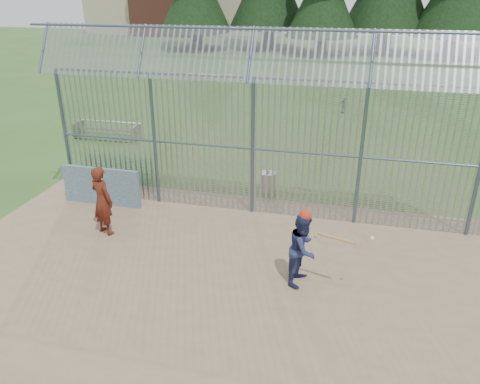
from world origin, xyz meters
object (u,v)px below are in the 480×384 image
(onlooker, at_px, (102,201))
(trash_can, at_px, (268,183))
(batter, at_px, (303,249))
(bleacher, at_px, (107,130))
(dugout_wall, at_px, (101,186))

(onlooker, xyz_separation_m, trash_can, (3.84, 3.66, -0.61))
(batter, xyz_separation_m, trash_can, (-1.67, 4.69, -0.49))
(trash_can, bearing_deg, bleacher, 152.48)
(trash_can, xyz_separation_m, bleacher, (-8.01, 4.17, 0.03))
(onlooker, height_order, bleacher, onlooker)
(trash_can, bearing_deg, onlooker, -136.33)
(batter, distance_m, onlooker, 5.60)
(bleacher, bearing_deg, batter, -42.47)
(batter, bearing_deg, bleacher, 60.61)
(batter, relative_size, trash_can, 2.07)
(bleacher, bearing_deg, onlooker, -61.97)
(onlooker, bearing_deg, dugout_wall, -36.27)
(bleacher, bearing_deg, dugout_wall, -62.74)
(dugout_wall, relative_size, bleacher, 0.83)
(onlooker, bearing_deg, batter, -167.62)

